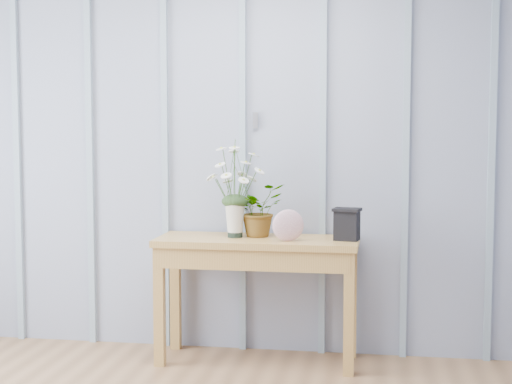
% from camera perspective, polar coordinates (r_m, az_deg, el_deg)
% --- Properties ---
extents(room_shell, '(4.00, 4.50, 2.50)m').
position_cam_1_polar(room_shell, '(3.70, -8.71, 13.60)').
color(room_shell, '#8B92A8').
rests_on(room_shell, ground).
extents(sideboard, '(1.20, 0.45, 0.75)m').
position_cam_1_polar(sideboard, '(4.69, 0.10, -4.75)').
color(sideboard, '#A87C3C').
rests_on(sideboard, ground).
extents(daisy_vase, '(0.40, 0.30, 0.56)m').
position_cam_1_polar(daisy_vase, '(4.67, -1.54, 0.97)').
color(daisy_vase, black).
rests_on(daisy_vase, sideboard).
extents(spider_plant, '(0.38, 0.38, 0.32)m').
position_cam_1_polar(spider_plant, '(4.73, 0.21, -1.31)').
color(spider_plant, '#20391A').
rests_on(spider_plant, sideboard).
extents(felt_disc_vessel, '(0.19, 0.11, 0.19)m').
position_cam_1_polar(felt_disc_vessel, '(4.53, 2.35, -2.45)').
color(felt_disc_vessel, '#984E73').
rests_on(felt_disc_vessel, sideboard).
extents(carved_box, '(0.17, 0.15, 0.19)m').
position_cam_1_polar(carved_box, '(4.60, 6.63, -2.32)').
color(carved_box, black).
rests_on(carved_box, sideboard).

